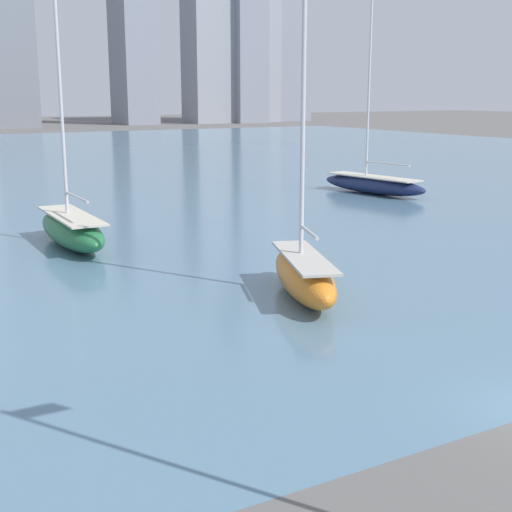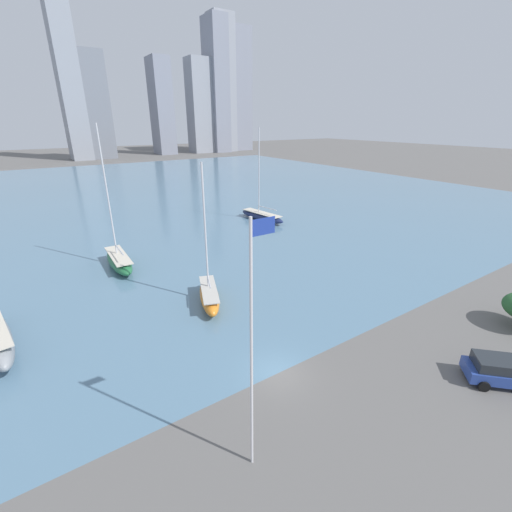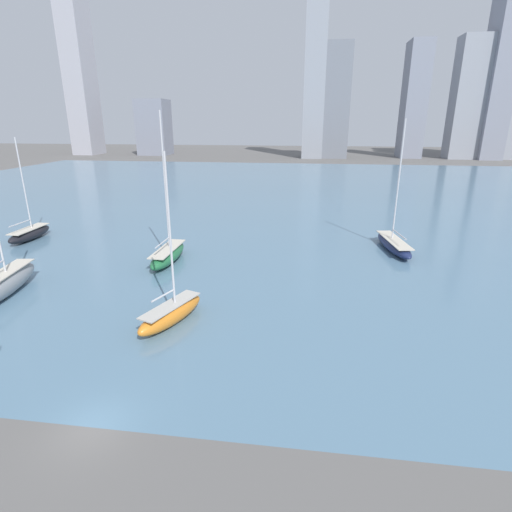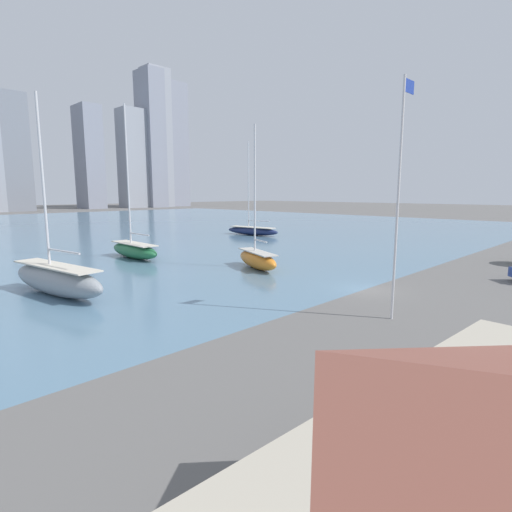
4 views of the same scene
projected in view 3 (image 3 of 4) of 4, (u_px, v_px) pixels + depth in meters
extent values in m
plane|color=#605E5B|center=(93.00, 428.00, 21.43)|extent=(500.00, 500.00, 0.00)
cube|color=slate|center=(259.00, 196.00, 87.07)|extent=(180.00, 140.00, 0.00)
cube|color=#A8A8B2|center=(79.00, 69.00, 181.22)|extent=(9.87, 13.62, 74.90)
cube|color=gray|center=(154.00, 127.00, 186.43)|extent=(13.42, 12.96, 24.69)
cube|color=#8E939E|center=(315.00, 74.00, 165.68)|extent=(8.56, 15.54, 67.78)
cube|color=slate|center=(336.00, 102.00, 166.62)|extent=(11.34, 8.25, 45.56)
cube|color=gray|center=(414.00, 101.00, 168.89)|extent=(8.79, 13.57, 46.44)
cube|color=#8E939E|center=(470.00, 99.00, 163.31)|extent=(13.89, 10.66, 47.39)
cube|color=gray|center=(499.00, 72.00, 158.39)|extent=(9.06, 14.57, 67.11)
cube|color=#8E939E|center=(510.00, 70.00, 158.87)|extent=(12.39, 10.28, 69.15)
ellipsoid|color=gray|center=(3.00, 285.00, 37.12)|extent=(3.85, 10.98, 2.16)
cube|color=beige|center=(1.00, 275.00, 36.79)|extent=(3.16, 9.00, 0.10)
cube|color=#2D2D33|center=(4.00, 291.00, 37.31)|extent=(0.46, 1.94, 0.97)
ellipsoid|color=orange|center=(171.00, 314.00, 32.16)|extent=(4.27, 7.51, 1.67)
cube|color=#BCB7AD|center=(170.00, 305.00, 31.91)|extent=(3.50, 6.16, 0.10)
cube|color=#2D2D33|center=(172.00, 319.00, 32.31)|extent=(0.62, 1.30, 0.75)
cylinder|color=silver|center=(170.00, 231.00, 30.43)|extent=(0.18, 0.18, 11.90)
cylinder|color=silver|center=(163.00, 296.00, 30.91)|extent=(1.05, 2.48, 0.14)
ellipsoid|color=black|center=(30.00, 234.00, 54.88)|extent=(2.21, 8.01, 1.58)
cube|color=beige|center=(29.00, 229.00, 54.65)|extent=(1.81, 6.57, 0.10)
cube|color=#2D2D33|center=(30.00, 237.00, 55.02)|extent=(0.17, 1.44, 0.71)
cylinder|color=silver|center=(23.00, 184.00, 53.25)|extent=(0.18, 0.18, 12.00)
cylinder|color=silver|center=(20.00, 223.00, 52.92)|extent=(0.16, 4.09, 0.14)
ellipsoid|color=#19234C|center=(394.00, 245.00, 50.42)|extent=(3.88, 10.75, 1.41)
cube|color=beige|center=(394.00, 240.00, 50.21)|extent=(3.18, 8.81, 0.10)
cube|color=#2D2D33|center=(393.00, 248.00, 50.55)|extent=(0.44, 1.90, 0.63)
cylinder|color=silver|center=(399.00, 181.00, 48.61)|extent=(0.18, 0.18, 14.43)
cylinder|color=silver|center=(399.00, 234.00, 48.48)|extent=(0.81, 4.42, 0.14)
ellipsoid|color=#236B3D|center=(168.00, 255.00, 46.07)|extent=(2.41, 9.09, 1.69)
cube|color=beige|center=(168.00, 249.00, 45.82)|extent=(1.98, 7.45, 0.10)
cube|color=#2D2D33|center=(168.00, 259.00, 46.22)|extent=(0.18, 1.63, 0.76)
cylinder|color=silver|center=(165.00, 182.00, 44.02)|extent=(0.18, 0.18, 14.97)
cylinder|color=silver|center=(162.00, 243.00, 44.18)|extent=(0.20, 4.06, 0.14)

